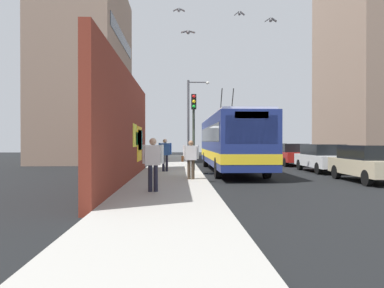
% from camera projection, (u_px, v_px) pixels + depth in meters
% --- Properties ---
extents(ground_plane, '(80.00, 80.00, 0.00)m').
position_uv_depth(ground_plane, '(201.00, 175.00, 19.75)').
color(ground_plane, black).
extents(sidewalk_slab, '(48.00, 3.20, 0.15)m').
position_uv_depth(sidewalk_slab, '(171.00, 173.00, 19.69)').
color(sidewalk_slab, '#9E9B93').
rests_on(sidewalk_slab, ground_plane).
extents(graffiti_wall, '(14.09, 0.32, 4.60)m').
position_uv_depth(graffiti_wall, '(127.00, 128.00, 15.68)').
color(graffiti_wall, maroon).
rests_on(graffiti_wall, ground_plane).
extents(building_far_left, '(13.88, 6.06, 15.74)m').
position_uv_depth(building_far_left, '(88.00, 72.00, 33.29)').
color(building_far_left, gray).
rests_on(building_far_left, ground_plane).
extents(building_far_right, '(11.96, 7.11, 18.51)m').
position_uv_depth(building_far_right, '(372.00, 62.00, 35.54)').
color(building_far_right, gray).
rests_on(building_far_right, ground_plane).
extents(city_bus, '(12.57, 2.59, 4.98)m').
position_uv_depth(city_bus, '(231.00, 141.00, 21.73)').
color(city_bus, navy).
rests_on(city_bus, ground_plane).
extents(parked_car_champagne, '(4.37, 1.92, 1.58)m').
position_uv_depth(parked_car_champagne, '(370.00, 163.00, 16.19)').
color(parked_car_champagne, '#C6B793').
rests_on(parked_car_champagne, ground_plane).
extents(parked_car_white, '(4.64, 1.85, 1.58)m').
position_uv_depth(parked_car_white, '(323.00, 157.00, 21.47)').
color(parked_car_white, white).
rests_on(parked_car_white, ground_plane).
extents(parked_car_red, '(4.31, 1.94, 1.58)m').
position_uv_depth(parked_car_red, '(292.00, 154.00, 27.25)').
color(parked_car_red, '#B21E19').
rests_on(parked_car_red, ground_plane).
extents(parked_car_black, '(4.43, 1.80, 1.58)m').
position_uv_depth(parked_car_black, '(274.00, 152.00, 32.52)').
color(parked_car_black, black).
rests_on(parked_car_black, ground_plane).
extents(pedestrian_near_wall, '(0.23, 0.68, 1.71)m').
position_uv_depth(pedestrian_near_wall, '(153.00, 160.00, 11.98)').
color(pedestrian_near_wall, '#1E1E2D').
rests_on(pedestrian_near_wall, sidewalk_slab).
extents(pedestrian_at_curb, '(0.22, 0.74, 1.64)m').
position_uv_depth(pedestrian_at_curb, '(191.00, 157.00, 15.91)').
color(pedestrian_at_curb, '#3F3326').
rests_on(pedestrian_at_curb, sidewalk_slab).
extents(pedestrian_midblock, '(0.23, 0.76, 1.73)m').
position_uv_depth(pedestrian_midblock, '(165.00, 152.00, 20.05)').
color(pedestrian_midblock, '#1E1E2D').
rests_on(pedestrian_midblock, sidewalk_slab).
extents(traffic_light, '(0.49, 0.28, 4.25)m').
position_uv_depth(traffic_light, '(194.00, 119.00, 21.10)').
color(traffic_light, '#2D382D').
rests_on(traffic_light, sidewalk_slab).
extents(street_lamp, '(0.44, 1.72, 6.27)m').
position_uv_depth(street_lamp, '(191.00, 115.00, 28.87)').
color(street_lamp, '#4C4C51').
rests_on(street_lamp, sidewalk_slab).
extents(flying_pigeons, '(4.75, 5.26, 2.90)m').
position_uv_depth(flying_pigeons, '(210.00, 8.00, 16.42)').
color(flying_pigeons, slate).
extents(curbside_puddle, '(1.31, 1.31, 0.00)m').
position_uv_depth(curbside_puddle, '(212.00, 174.00, 20.43)').
color(curbside_puddle, black).
rests_on(curbside_puddle, ground_plane).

